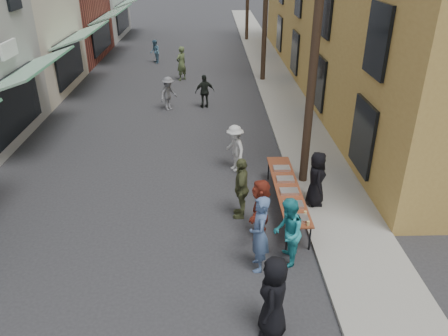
{
  "coord_description": "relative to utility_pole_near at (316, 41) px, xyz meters",
  "views": [
    {
      "loc": [
        1.38,
        -9.32,
        6.84
      ],
      "look_at": [
        1.71,
        1.55,
        1.3
      ],
      "focal_mm": 35.0,
      "sensor_mm": 36.0,
      "label": 1
    }
  ],
  "objects": [
    {
      "name": "passerby_right",
      "position": [
        -4.59,
        12.32,
        -3.55
      ],
      "size": [
        0.79,
        0.82,
        1.89
      ],
      "primitive_type": "imported",
      "rotation": [
        0.0,
        0.0,
        4.0
      ],
      "color": "#4D5E36",
      "rests_on": "ground"
    },
    {
      "name": "catering_tray_foil_d",
      "position": [
        -0.8,
        -1.23,
        -3.71
      ],
      "size": [
        0.5,
        0.33,
        0.08
      ],
      "primitive_type": "cube",
      "color": "#B2B2B7",
      "rests_on": "serving_table"
    },
    {
      "name": "catering_tray_buns",
      "position": [
        -0.8,
        -1.93,
        -3.71
      ],
      "size": [
        0.5,
        0.33,
        0.08
      ],
      "primitive_type": "cube",
      "color": "tan",
      "rests_on": "serving_table"
    },
    {
      "name": "catering_tray_sausage",
      "position": [
        -0.8,
        -3.28,
        -3.71
      ],
      "size": [
        0.5,
        0.33,
        0.08
      ],
      "primitive_type": "cube",
      "color": "maroon",
      "rests_on": "serving_table"
    },
    {
      "name": "guest_front_a",
      "position": [
        -1.79,
        -6.08,
        -3.61
      ],
      "size": [
        0.78,
        0.99,
        1.78
      ],
      "primitive_type": "imported",
      "rotation": [
        0.0,
        0.0,
        -1.85
      ],
      "color": "black",
      "rests_on": "ground"
    },
    {
      "name": "guest_front_e",
      "position": [
        -2.13,
        -1.88,
        -3.6
      ],
      "size": [
        0.56,
        1.1,
        1.8
      ],
      "primitive_type": "imported",
      "rotation": [
        0.0,
        0.0,
        -1.69
      ],
      "color": "#4E5430",
      "rests_on": "ground"
    },
    {
      "name": "guest_front_b",
      "position": [
        -1.86,
        -4.15,
        -3.54
      ],
      "size": [
        0.47,
        0.71,
        1.92
      ],
      "primitive_type": "imported",
      "rotation": [
        0.0,
        0.0,
        -1.59
      ],
      "color": "#476089",
      "rests_on": "ground"
    },
    {
      "name": "passerby_left",
      "position": [
        -4.91,
        7.22,
        -3.72
      ],
      "size": [
        1.07,
        1.15,
        1.56
      ],
      "primitive_type": "imported",
      "rotation": [
        0.0,
        0.0,
        0.92
      ],
      "color": "slate",
      "rests_on": "ground"
    },
    {
      "name": "condiment_jar_b",
      "position": [
        -1.02,
        -3.48,
        -3.71
      ],
      "size": [
        0.07,
        0.07,
        0.08
      ],
      "primitive_type": "cylinder",
      "color": "#A57F26",
      "rests_on": "serving_table"
    },
    {
      "name": "serving_table",
      "position": [
        -0.8,
        -1.63,
        -3.79
      ],
      "size": [
        0.7,
        4.0,
        0.75
      ],
      "color": "brown",
      "rests_on": "ground"
    },
    {
      "name": "cup_stack",
      "position": [
        -0.6,
        -3.53,
        -3.69
      ],
      "size": [
        0.08,
        0.08,
        0.12
      ],
      "primitive_type": "cylinder",
      "color": "tan",
      "rests_on": "serving_table"
    },
    {
      "name": "passerby_far",
      "position": [
        -6.54,
        16.44,
        -3.76
      ],
      "size": [
        0.74,
        0.85,
        1.48
      ],
      "primitive_type": "imported",
      "rotation": [
        0.0,
        0.0,
        4.99
      ],
      "color": "teal",
      "rests_on": "ground"
    },
    {
      "name": "passerby_mid",
      "position": [
        -3.23,
        7.48,
        -3.71
      ],
      "size": [
        0.99,
        0.62,
        1.57
      ],
      "primitive_type": "imported",
      "rotation": [
        0.0,
        0.0,
        3.41
      ],
      "color": "black",
      "rests_on": "ground"
    },
    {
      "name": "server",
      "position": [
        0.05,
        -1.45,
        -3.58
      ],
      "size": [
        0.58,
        0.84,
        1.64
      ],
      "primitive_type": "imported",
      "rotation": [
        0.0,
        0.0,
        1.5
      ],
      "color": "black",
      "rests_on": "sidewalk"
    },
    {
      "name": "condiment_jar_a",
      "position": [
        -1.02,
        -3.58,
        -3.71
      ],
      "size": [
        0.07,
        0.07,
        0.08
      ],
      "primitive_type": "cylinder",
      "color": "#A57F26",
      "rests_on": "serving_table"
    },
    {
      "name": "catering_tray_foil_b",
      "position": [
        -0.8,
        -2.63,
        -3.71
      ],
      "size": [
        0.5,
        0.33,
        0.08
      ],
      "primitive_type": "cube",
      "color": "#B2B2B7",
      "rests_on": "serving_table"
    },
    {
      "name": "catering_tray_buns_end",
      "position": [
        -0.8,
        -0.53,
        -3.71
      ],
      "size": [
        0.5,
        0.33,
        0.08
      ],
      "primitive_type": "cube",
      "color": "tan",
      "rests_on": "serving_table"
    },
    {
      "name": "ground",
      "position": [
        -4.3,
        -3.0,
        -4.5
      ],
      "size": [
        120.0,
        120.0,
        0.0
      ],
      "primitive_type": "plane",
      "color": "#28282B",
      "rests_on": "ground"
    },
    {
      "name": "sidewalk",
      "position": [
        0.7,
        12.0,
        -4.45
      ],
      "size": [
        2.2,
        60.0,
        0.1
      ],
      "primitive_type": "cube",
      "color": "gray",
      "rests_on": "ground"
    },
    {
      "name": "guest_front_c",
      "position": [
        -1.19,
        -4.0,
        -3.62
      ],
      "size": [
        0.8,
        0.96,
        1.76
      ],
      "primitive_type": "imported",
      "rotation": [
        0.0,
        0.0,
        -1.74
      ],
      "color": "teal",
      "rests_on": "ground"
    },
    {
      "name": "condiment_jar_c",
      "position": [
        -1.02,
        -3.38,
        -3.71
      ],
      "size": [
        0.07,
        0.07,
        0.08
      ],
      "primitive_type": "cylinder",
      "color": "#A57F26",
      "rests_on": "serving_table"
    },
    {
      "name": "guest_front_d",
      "position": [
        -2.16,
        0.98,
        -3.69
      ],
      "size": [
        0.96,
        1.19,
        1.61
      ],
      "primitive_type": "imported",
      "rotation": [
        0.0,
        0.0,
        -1.17
      ],
      "color": "silver",
      "rests_on": "ground"
    },
    {
      "name": "guest_queue_back",
      "position": [
        -1.7,
        -2.87,
        -3.67
      ],
      "size": [
        0.74,
        1.6,
        1.66
      ],
      "primitive_type": "imported",
      "rotation": [
        0.0,
        0.0,
        -1.74
      ],
      "color": "maroon",
      "rests_on": "ground"
    },
    {
      "name": "utility_pole_near",
      "position": [
        0.0,
        0.0,
        0.0
      ],
      "size": [
        0.26,
        0.26,
        9.0
      ],
      "primitive_type": "cylinder",
      "color": "#2D2116",
      "rests_on": "ground"
    }
  ]
}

